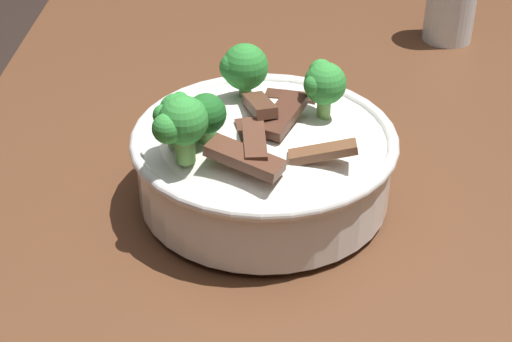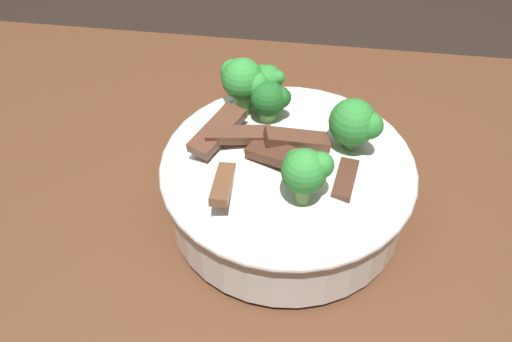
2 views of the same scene
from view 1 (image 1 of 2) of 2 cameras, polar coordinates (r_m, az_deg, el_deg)
dining_table at (r=0.83m, az=3.71°, el=-10.93°), size 1.46×0.80×0.74m
rice_bowl at (r=0.80m, az=0.44°, el=1.17°), size 0.26×0.26×0.15m
drinking_glass at (r=1.18m, az=13.55°, el=11.50°), size 0.07×0.07×0.13m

